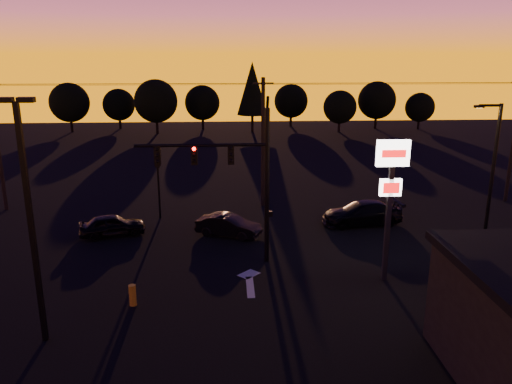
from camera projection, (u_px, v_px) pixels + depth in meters
ground at (240, 297)px, 22.32m from camera, size 120.00×120.00×0.00m
lane_arrow at (250, 281)px, 23.95m from camera, size 1.20×3.10×0.01m
traffic_signal_mast at (235, 170)px, 24.83m from camera, size 6.79×0.52×8.58m
secondary_signal at (158, 176)px, 32.33m from camera, size 0.30×0.31×4.35m
parking_lot_light at (29, 208)px, 17.61m from camera, size 1.25×0.30×9.14m
pylon_sign at (391, 181)px, 22.83m from camera, size 1.50×0.28×6.80m
streetlight at (491, 170)px, 27.19m from camera, size 1.55×0.35×8.00m
utility_pole_1 at (263, 142)px, 34.66m from camera, size 1.40×0.26×9.00m
power_wires at (263, 84)px, 33.60m from camera, size 36.00×1.22×0.07m
bollard at (133, 295)px, 21.52m from camera, size 0.31×0.31×0.94m
tree_0 at (69, 103)px, 68.11m from camera, size 5.36×5.36×6.74m
tree_1 at (119, 105)px, 71.50m from camera, size 4.54×4.54×5.71m
tree_2 at (156, 101)px, 66.77m from camera, size 5.77×5.78×7.26m
tree_3 at (202, 103)px, 71.11m from camera, size 4.95×4.95×6.22m
tree_4 at (252, 88)px, 68.02m from camera, size 4.18×4.18×9.50m
tree_5 at (291, 101)px, 73.75m from camera, size 4.95×4.95×6.22m
tree_6 at (340, 107)px, 68.39m from camera, size 4.54×4.54×5.71m
tree_7 at (377, 100)px, 71.44m from camera, size 5.36×5.36×6.74m
tree_8 at (420, 107)px, 71.06m from camera, size 4.12×4.12×5.19m
car_left at (112, 225)px, 29.75m from camera, size 4.10×2.50×1.31m
car_mid at (229, 225)px, 29.72m from camera, size 4.11×2.79×1.28m
car_right at (362, 213)px, 31.72m from camera, size 5.28×2.57×1.48m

